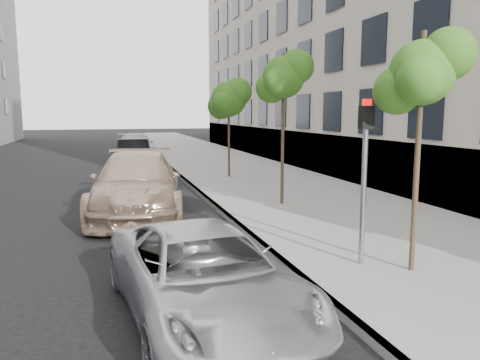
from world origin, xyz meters
name	(u,v)px	position (x,y,z in m)	size (l,w,h in m)	color
ground	(275,338)	(0.00, 0.00, 0.00)	(160.00, 160.00, 0.00)	black
sidewalk	(208,157)	(4.30, 24.00, 0.07)	(6.40, 72.00, 0.14)	gray
curb	(159,159)	(1.18, 24.00, 0.07)	(0.15, 72.00, 0.14)	#9E9B93
tree_near	(423,73)	(3.23, 1.50, 3.65)	(1.52, 1.32, 4.26)	#38281C
tree_mid	(284,77)	(3.23, 8.00, 4.03)	(1.65, 1.45, 4.71)	#38281C
tree_far	(229,99)	(3.23, 14.50, 3.55)	(1.85, 1.65, 4.32)	#38281C
signal_pole	(365,163)	(2.49, 2.06, 2.07)	(0.24, 0.18, 3.08)	#939699
minivan	(204,276)	(-0.78, 0.81, 0.66)	(2.20, 4.77, 1.33)	silver
suv	(137,184)	(-1.22, 8.33, 0.89)	(2.50, 6.14, 1.78)	tan
sedan_blue	(141,166)	(-0.68, 14.22, 0.76)	(1.79, 4.44, 1.51)	#0F1A33
sedan_black	(133,153)	(-0.61, 20.38, 0.76)	(1.60, 4.60, 1.51)	black
sedan_rear	(136,146)	(-0.10, 25.96, 0.78)	(2.18, 5.36, 1.56)	#AAADB2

